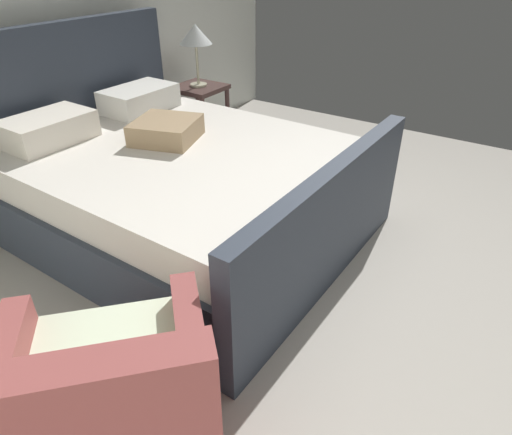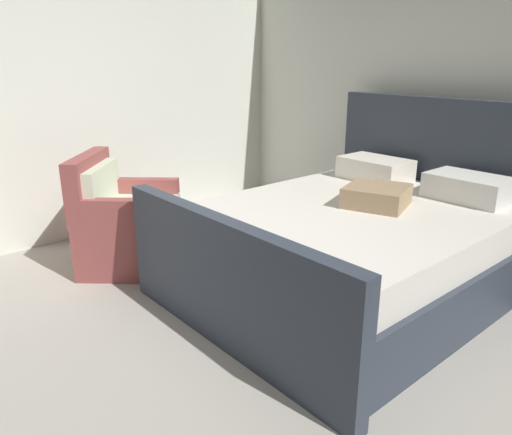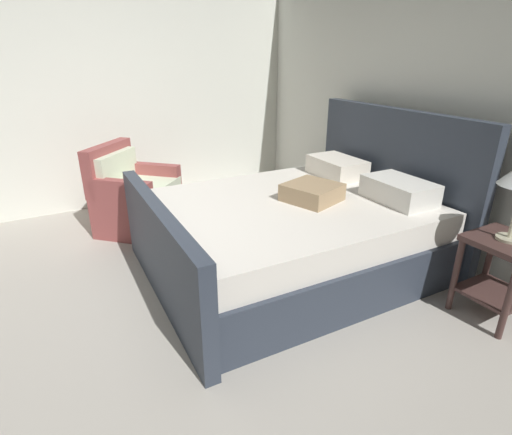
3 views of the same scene
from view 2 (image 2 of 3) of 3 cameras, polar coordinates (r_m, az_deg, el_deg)
ground_plane at (r=2.61m, az=-5.86°, el=-20.07°), size 5.23×5.55×0.02m
wall_back at (r=4.36m, az=25.89°, el=13.06°), size 5.35×0.12×2.68m
wall_side_left at (r=4.52m, az=-27.65°, el=12.94°), size 0.12×5.67×2.68m
bed at (r=3.54m, az=11.77°, el=-2.83°), size 1.97×2.36×1.30m
armchair at (r=3.99m, az=-14.97°, el=-0.73°), size 1.02×1.03×0.90m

